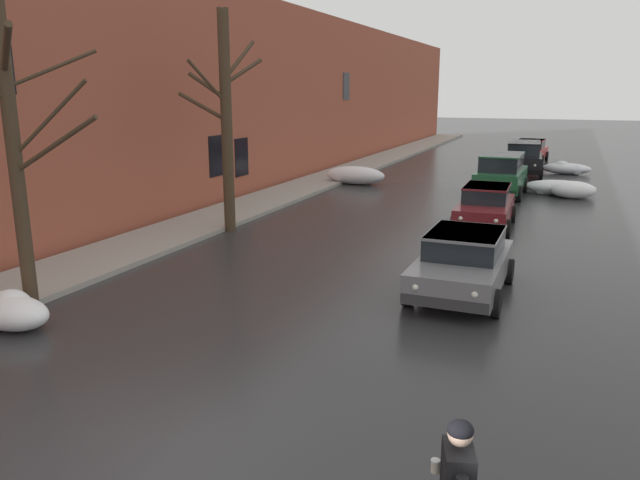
{
  "coord_description": "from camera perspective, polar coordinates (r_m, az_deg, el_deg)",
  "views": [
    {
      "loc": [
        5.01,
        -5.5,
        4.51
      ],
      "look_at": [
        0.08,
        6.57,
        1.31
      ],
      "focal_mm": 34.42,
      "sensor_mm": 36.0,
      "label": 1
    }
  ],
  "objects": [
    {
      "name": "snow_bank_near_corner_right",
      "position": [
        29.12,
        21.32,
        4.56
      ],
      "size": [
        3.02,
        1.23,
        0.65
      ],
      "color": "white",
      "rests_on": "ground"
    },
    {
      "name": "left_sidewalk_slab",
      "position": [
        26.55,
        -3.9,
        4.11
      ],
      "size": [
        2.48,
        80.0,
        0.14
      ],
      "primitive_type": "cube",
      "color": "gray",
      "rests_on": "ground"
    },
    {
      "name": "bare_tree_second_along_sidewalk",
      "position": [
        20.02,
        -8.74,
        11.14
      ],
      "size": [
        2.43,
        3.17,
        6.94
      ],
      "color": "#423323",
      "rests_on": "ground"
    },
    {
      "name": "brick_townhouse_facade",
      "position": [
        26.99,
        -7.46,
        13.14
      ],
      "size": [
        0.63,
        80.0,
        8.53
      ],
      "color": "#9E4C38",
      "rests_on": "ground"
    },
    {
      "name": "snow_bank_along_right_kerb",
      "position": [
        13.46,
        -27.08,
        -5.84
      ],
      "size": [
        1.79,
        0.97,
        0.73
      ],
      "color": "white",
      "rests_on": "ground"
    },
    {
      "name": "bare_tree_at_the_corner",
      "position": [
        13.52,
        -26.51,
        7.74
      ],
      "size": [
        2.53,
        3.24,
        6.4
      ],
      "color": "#423323",
      "rests_on": "ground"
    },
    {
      "name": "suv_green_parked_kerbside_mid",
      "position": [
        27.99,
        16.49,
        5.98
      ],
      "size": [
        2.11,
        4.29,
        1.82
      ],
      "color": "#1E5633",
      "rests_on": "ground"
    },
    {
      "name": "suv_black_parked_far_down_block",
      "position": [
        35.06,
        18.38,
        7.31
      ],
      "size": [
        2.27,
        4.47,
        1.82
      ],
      "color": "black",
      "rests_on": "ground"
    },
    {
      "name": "sedan_maroon_parked_kerbside_close",
      "position": [
        21.22,
        15.13,
        3.09
      ],
      "size": [
        1.92,
        4.09,
        1.42
      ],
      "color": "maroon",
      "rests_on": "ground"
    },
    {
      "name": "ground_plane",
      "position": [
        8.7,
        -18.04,
        -18.21
      ],
      "size": [
        200.0,
        200.0,
        0.0
      ],
      "primitive_type": "plane",
      "color": "#2B2B2D"
    },
    {
      "name": "snow_bank_near_corner_left",
      "position": [
        30.29,
        3.35,
        6.0
      ],
      "size": [
        2.98,
        1.18,
        0.88
      ],
      "color": "white",
      "rests_on": "ground"
    },
    {
      "name": "snow_bank_along_left_kerb",
      "position": [
        28.39,
        22.31,
        4.34
      ],
      "size": [
        1.84,
        1.07,
        0.74
      ],
      "color": "white",
      "rests_on": "ground"
    },
    {
      "name": "sedan_red_queued_behind_truck",
      "position": [
        41.93,
        18.95,
        7.9
      ],
      "size": [
        2.2,
        4.36,
        1.42
      ],
      "color": "red",
      "rests_on": "ground"
    },
    {
      "name": "snow_bank_far_right_pile",
      "position": [
        36.56,
        21.93,
        6.19
      ],
      "size": [
        2.59,
        1.13,
        0.72
      ],
      "color": "white",
      "rests_on": "ground"
    },
    {
      "name": "sedan_grey_approaching_near_lane",
      "position": [
        14.19,
        13.15,
        -1.95
      ],
      "size": [
        2.04,
        4.05,
        1.42
      ],
      "color": "slate",
      "rests_on": "ground"
    }
  ]
}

